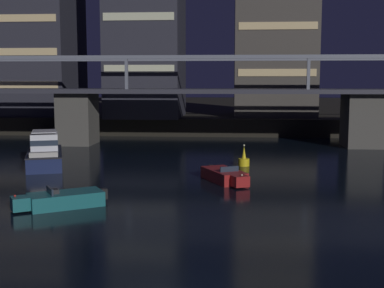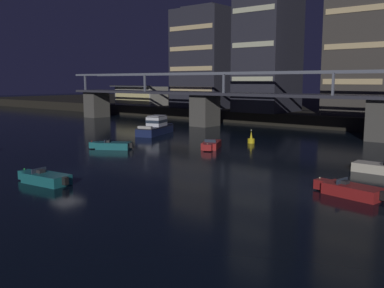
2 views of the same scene
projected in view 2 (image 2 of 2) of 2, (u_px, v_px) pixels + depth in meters
The scene contains 14 objects.
ground_plane at pixel (66, 174), 37.27m from camera, with size 400.00×400.00×0.00m, color black.
far_riverbank at pixel (376, 110), 104.00m from camera, with size 240.00×80.00×2.20m, color black.
river_bridge at pixel (282, 105), 66.74m from camera, with size 96.41×6.40×9.38m.
tower_west_low at pixel (208, 59), 93.00m from camera, with size 12.11×11.82×21.22m.
tower_west_tall at pixel (269, 29), 79.86m from camera, with size 9.16×11.24×30.89m.
tower_central at pixel (366, 30), 72.39m from camera, with size 10.37×11.42×28.78m.
waterfront_pavilion at pixel (141, 96), 103.05m from camera, with size 12.40×7.40×4.70m.
cabin_cruiser_near_left at pixel (156, 127), 65.06m from camera, with size 5.18×9.31×2.79m.
speedboat_near_right at pixel (350, 190), 30.12m from camera, with size 5.23×2.46×1.16m.
speedboat_mid_left at pixel (211, 145), 51.35m from camera, with size 3.39×4.95×1.16m.
speedboat_mid_center at pixel (112, 145), 50.88m from camera, with size 4.82×3.72×1.16m.
speedboat_mid_right at pixel (380, 168), 37.63m from camera, with size 5.20×1.84×1.16m.
speedboat_far_left at pixel (44, 178), 33.81m from camera, with size 5.23×2.26×1.16m.
channel_buoy at pixel (251, 140), 55.59m from camera, with size 0.90×0.90×1.76m.
Camera 2 is at (31.50, -21.40, 7.99)m, focal length 40.39 mm.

